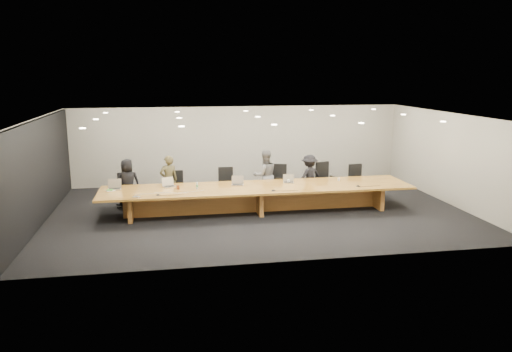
{
  "coord_description": "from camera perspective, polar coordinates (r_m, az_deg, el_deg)",
  "views": [
    {
      "loc": [
        -2.51,
        -13.88,
        4.0
      ],
      "look_at": [
        0.0,
        0.3,
        1.0
      ],
      "focal_mm": 35.0,
      "sensor_mm": 36.0,
      "label": 1
    }
  ],
  "objects": [
    {
      "name": "av_box",
      "position": [
        13.59,
        -13.52,
        -2.34
      ],
      "size": [
        0.21,
        0.19,
        0.03
      ],
      "primitive_type": "cube",
      "rotation": [
        0.0,
        0.0,
        -0.42
      ],
      "color": "#B1B2B6",
      "rests_on": "conference_table"
    },
    {
      "name": "chair_right",
      "position": [
        16.28,
        8.03,
        -0.45
      ],
      "size": [
        0.76,
        0.76,
        1.18
      ],
      "primitive_type": null,
      "rotation": [
        0.0,
        0.0,
        0.32
      ],
      "color": "black",
      "rests_on": "ground"
    },
    {
      "name": "mic_center",
      "position": [
        13.94,
        2.01,
        -1.65
      ],
      "size": [
        0.16,
        0.16,
        0.03
      ],
      "primitive_type": "cone",
      "rotation": [
        0.0,
        0.0,
        0.22
      ],
      "color": "black",
      "rests_on": "conference_table"
    },
    {
      "name": "ground",
      "position": [
        14.66,
        0.21,
        -4.07
      ],
      "size": [
        12.0,
        12.0,
        0.0
      ],
      "primitive_type": "plane",
      "color": "black",
      "rests_on": "ground"
    },
    {
      "name": "chair_far_right",
      "position": [
        16.6,
        11.51,
        -0.51
      ],
      "size": [
        0.57,
        0.57,
        1.07
      ],
      "primitive_type": null,
      "rotation": [
        0.0,
        0.0,
        0.05
      ],
      "color": "black",
      "rests_on": "ground"
    },
    {
      "name": "person_b",
      "position": [
        15.45,
        -9.94,
        -0.48
      ],
      "size": [
        0.64,
        0.5,
        1.54
      ],
      "primitive_type": "imported",
      "rotation": [
        0.0,
        0.0,
        3.4
      ],
      "color": "#3E3922",
      "rests_on": "ground"
    },
    {
      "name": "person_d",
      "position": [
        16.08,
        6.11,
        -0.09
      ],
      "size": [
        1.05,
        0.82,
        1.43
      ],
      "primitive_type": "imported",
      "rotation": [
        0.0,
        0.0,
        3.49
      ],
      "color": "black",
      "rests_on": "ground"
    },
    {
      "name": "mic_right",
      "position": [
        14.79,
        11.59,
        -1.11
      ],
      "size": [
        0.16,
        0.16,
        0.03
      ],
      "primitive_type": "cone",
      "rotation": [
        0.0,
        0.0,
        -0.26
      ],
      "color": "black",
      "rests_on": "conference_table"
    },
    {
      "name": "person_a",
      "position": [
        15.46,
        -14.45,
        -0.79
      ],
      "size": [
        0.78,
        0.56,
        1.48
      ],
      "primitive_type": "imported",
      "rotation": [
        0.0,
        0.0,
        3.28
      ],
      "color": "black",
      "rests_on": "ground"
    },
    {
      "name": "mic_left",
      "position": [
        13.7,
        -11.14,
        -2.11
      ],
      "size": [
        0.15,
        0.15,
        0.03
      ],
      "primitive_type": "cone",
      "rotation": [
        0.0,
        0.0,
        0.21
      ],
      "color": "black",
      "rests_on": "conference_table"
    },
    {
      "name": "laptop_b",
      "position": [
        14.6,
        -9.86,
        -0.7
      ],
      "size": [
        0.43,
        0.38,
        0.28
      ],
      "primitive_type": null,
      "rotation": [
        0.0,
        0.0,
        0.43
      ],
      "color": "beige",
      "rests_on": "conference_table"
    },
    {
      "name": "back_wall",
      "position": [
        18.24,
        -2.03,
        3.57
      ],
      "size": [
        12.0,
        0.02,
        2.8
      ],
      "primitive_type": "cube",
      "color": "beige",
      "rests_on": "ground"
    },
    {
      "name": "laptop_c",
      "position": [
        14.62,
        -2.13,
        -0.53
      ],
      "size": [
        0.39,
        0.31,
        0.27
      ],
      "primitive_type": null,
      "rotation": [
        0.0,
        0.0,
        -0.17
      ],
      "color": "tan",
      "rests_on": "conference_table"
    },
    {
      "name": "paper_cup_near",
      "position": [
        14.99,
        3.75,
        -0.59
      ],
      "size": [
        0.08,
        0.08,
        0.09
      ],
      "primitive_type": "cone",
      "rotation": [
        0.0,
        0.0,
        -0.0
      ],
      "color": "white",
      "rests_on": "conference_table"
    },
    {
      "name": "laptop_a",
      "position": [
        14.64,
        -15.91,
        -0.93
      ],
      "size": [
        0.38,
        0.28,
        0.29
      ],
      "primitive_type": null,
      "rotation": [
        0.0,
        0.0,
        -0.02
      ],
      "color": "tan",
      "rests_on": "conference_table"
    },
    {
      "name": "paper_cup_far",
      "position": [
        15.42,
        9.45,
        -0.38
      ],
      "size": [
        0.08,
        0.08,
        0.09
      ],
      "primitive_type": "cone",
      "rotation": [
        0.0,
        0.0,
        0.03
      ],
      "color": "silver",
      "rests_on": "conference_table"
    },
    {
      "name": "lime_gadget",
      "position": [
        14.53,
        -16.36,
        -1.54
      ],
      "size": [
        0.17,
        0.1,
        0.02
      ],
      "primitive_type": "cube",
      "rotation": [
        0.0,
        0.0,
        -0.08
      ],
      "color": "green",
      "rests_on": "notepad"
    },
    {
      "name": "chair_far_left",
      "position": [
        15.54,
        -14.65,
        -1.55
      ],
      "size": [
        0.61,
        0.61,
        1.04
      ],
      "primitive_type": null,
      "rotation": [
        0.0,
        0.0,
        0.16
      ],
      "color": "black",
      "rests_on": "ground"
    },
    {
      "name": "laptop_d",
      "position": [
        14.97,
        3.74,
        -0.3
      ],
      "size": [
        0.35,
        0.28,
        0.25
      ],
      "primitive_type": null,
      "rotation": [
        0.0,
        0.0,
        -0.19
      ],
      "color": "tan",
      "rests_on": "conference_table"
    },
    {
      "name": "chair_mid_left",
      "position": [
        15.58,
        -3.38,
        -1.03
      ],
      "size": [
        0.57,
        0.57,
        1.11
      ],
      "primitive_type": null,
      "rotation": [
        0.0,
        0.0,
        -0.0
      ],
      "color": "black",
      "rests_on": "ground"
    },
    {
      "name": "left_wall_panel",
      "position": [
        14.53,
        -23.51,
        0.36
      ],
      "size": [
        0.08,
        7.84,
        2.74
      ],
      "primitive_type": "cube",
      "color": "black",
      "rests_on": "ground"
    },
    {
      "name": "water_bottle",
      "position": [
        14.23,
        -6.76,
        -1.12
      ],
      "size": [
        0.06,
        0.06,
        0.19
      ],
      "primitive_type": "cylinder",
      "rotation": [
        0.0,
        0.0,
        -0.04
      ],
      "color": "silver",
      "rests_on": "conference_table"
    },
    {
      "name": "person_c",
      "position": [
        15.71,
        1.03,
        0.06
      ],
      "size": [
        0.86,
        0.72,
        1.62
      ],
      "primitive_type": "imported",
      "rotation": [
        0.0,
        0.0,
        3.28
      ],
      "color": "#59595C",
      "rests_on": "ground"
    },
    {
      "name": "notepad",
      "position": [
        14.54,
        -16.28,
        -1.59
      ],
      "size": [
        0.29,
        0.26,
        0.01
      ],
      "primitive_type": "cube",
      "rotation": [
        0.0,
        0.0,
        0.39
      ],
      "color": "white",
      "rests_on": "conference_table"
    },
    {
      "name": "chair_mid_right",
      "position": [
        15.84,
        2.57,
        -0.72
      ],
      "size": [
        0.74,
        0.74,
        1.16
      ],
      "primitive_type": null,
      "rotation": [
        0.0,
        0.0,
        -0.32
      ],
      "color": "black",
      "rests_on": "ground"
    },
    {
      "name": "amber_mug",
      "position": [
        14.3,
        -8.91,
        -1.29
      ],
      "size": [
        0.1,
        0.1,
        0.11
      ],
      "primitive_type": "cylinder",
      "rotation": [
        0.0,
        0.0,
        -0.2
      ],
      "color": "#662C12",
      "rests_on": "conference_table"
    },
    {
      "name": "conference_table",
      "position": [
        14.53,
        0.21,
        -2.09
      ],
      "size": [
        9.0,
        1.8,
        0.75
      ],
      "color": "brown",
      "rests_on": "ground"
    },
    {
      "name": "chair_left",
      "position": [
        15.61,
        -9.07,
        -1.28
      ],
      "size": [
        0.54,
        0.54,
        1.03
      ],
      "primitive_type": null,
      "rotation": [
        0.0,
        0.0,
        -0.02
      ],
      "color": "black",
      "rests_on": "ground"
    }
  ]
}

